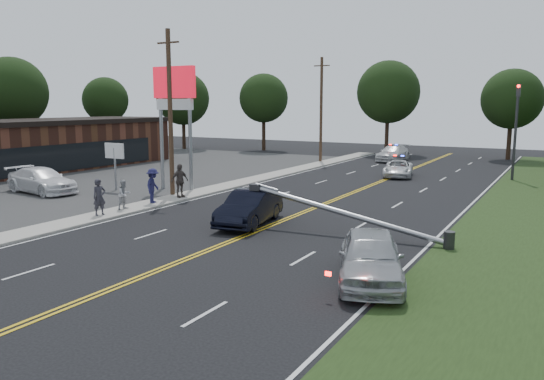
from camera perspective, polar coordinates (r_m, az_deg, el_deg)
The scene contains 26 objects.
ground at distance 18.55m, azimuth -12.73°, elevation -8.66°, with size 120.00×120.00×0.00m, color black.
parking_lot at distance 39.79m, azimuth -24.52°, elevation 0.28°, with size 25.00×60.00×0.01m, color #2D2D2D.
sidewalk at distance 31.23m, azimuth -11.87°, elevation -1.23°, with size 1.80×70.00×0.12m, color #9E998F.
centerline_yellow at distance 26.53m, azimuth 1.92°, elevation -2.99°, with size 0.36×80.00×0.00m, color gold.
pharmacy_building at distance 48.36m, azimuth -26.47°, elevation 4.22°, with size 8.40×30.40×4.30m.
pylon_sign at distance 35.13m, azimuth -10.44°, elevation 9.70°, with size 3.20×0.35×8.00m.
small_sign at distance 36.20m, azimuth -16.57°, elevation 3.64°, with size 1.60×0.14×3.10m.
traffic_signal at distance 43.16m, azimuth 24.77°, elevation 6.52°, with size 0.28×0.41×7.05m.
fallen_streetlight at distance 22.88m, azimuth 8.93°, elevation -2.76°, with size 9.36×0.44×1.91m.
utility_pole_mid at distance 32.77m, azimuth -10.89°, elevation 8.13°, with size 1.60×0.28×10.00m.
utility_pole_far at distance 51.54m, azimuth 5.31°, elevation 8.61°, with size 1.60×0.28×10.00m.
tree_2 at distance 59.25m, azimuth -26.19°, elevation 9.40°, with size 6.93×6.93×10.23m.
tree_3 at distance 64.58m, azimuth -17.48°, elevation 9.21°, with size 5.17×5.17×8.66m.
tree_4 at distance 67.88m, azimuth -9.56°, elevation 9.67°, with size 6.57×6.57×9.57m.
tree_5 at distance 64.92m, azimuth -0.90°, elevation 9.84°, with size 5.88×5.88×9.25m.
tree_6 at distance 61.92m, azimuth 12.39°, elevation 10.24°, with size 7.01×7.01×10.45m.
tree_7 at distance 59.17m, azimuth 24.41°, elevation 8.90°, with size 6.01×6.01×9.13m.
crashed_sedan at distance 24.99m, azimuth -2.43°, elevation -1.90°, with size 1.70×4.88×1.61m, color black.
waiting_sedan at distance 17.26m, azimuth 10.56°, elevation -7.06°, with size 1.97×4.89×1.67m, color #A4A8AC.
parked_car at distance 36.88m, azimuth -23.53°, elevation 0.95°, with size 2.24×5.52×1.60m, color white.
emergency_a at distance 42.59m, azimuth 13.42°, elevation 2.26°, with size 2.10×4.55×1.26m, color silver.
emergency_b at distance 54.04m, azimuth 12.89°, elevation 3.87°, with size 2.19×5.39×1.56m, color silver.
bystander_a at distance 27.81m, azimuth -18.09°, elevation -0.73°, with size 0.67×0.44×1.82m, color #2A2931.
bystander_b at distance 29.04m, azimuth -15.61°, elevation -0.46°, with size 0.76×0.60×1.57m, color #A5A5A9.
bystander_c at distance 30.47m, azimuth -12.69°, elevation 0.46°, with size 1.26×0.72×1.95m, color #1C1B44.
bystander_d at distance 31.94m, azimuth -9.90°, elevation 0.99°, with size 1.17×0.49×2.00m, color #504540.
Camera 1 is at (12.00, -12.98, 5.64)m, focal length 35.00 mm.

